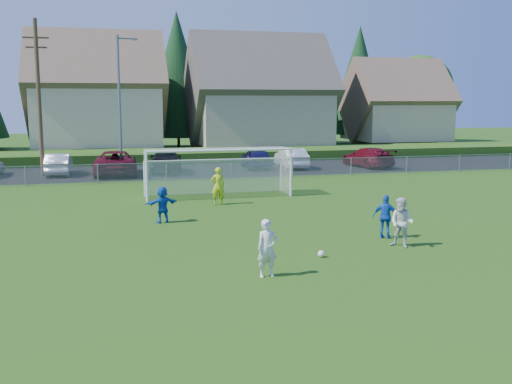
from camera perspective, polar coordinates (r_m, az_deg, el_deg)
ground at (r=15.92m, az=7.28°, el=-9.27°), size 160.00×160.00×0.00m
asphalt_lot at (r=42.21m, az=-6.60°, el=2.04°), size 60.00×60.00×0.00m
grass_embankment at (r=49.57m, az=-7.80°, el=3.47°), size 70.00×6.00×0.80m
soccer_ball at (r=19.06m, az=6.23°, el=-5.87°), size 0.22×0.22×0.22m
player_white_a at (r=16.75m, az=1.08°, el=-5.37°), size 0.64×0.46×1.63m
player_white_b at (r=20.66m, az=13.71°, el=-2.84°), size 1.02×1.04×1.68m
player_blue_a at (r=21.87m, az=12.26°, el=-2.31°), size 0.97×0.84×1.57m
player_blue_b at (r=24.38m, az=-8.90°, el=-1.19°), size 1.44×0.86×1.48m
goalkeeper at (r=28.32m, az=-3.64°, el=0.59°), size 0.66×0.44×1.78m
car_b at (r=41.69m, az=-18.26°, el=2.54°), size 1.59×4.34×1.42m
car_c at (r=40.67m, az=-13.25°, el=2.74°), size 2.86×5.87×1.61m
car_d at (r=41.36m, az=-8.58°, el=2.90°), size 2.73×5.41×1.51m
car_e at (r=43.12m, az=0.04°, el=3.21°), size 1.93×4.41×1.48m
car_f at (r=43.66m, az=3.38°, el=3.26°), size 1.77×4.53×1.47m
car_g at (r=45.02m, az=10.61°, el=3.28°), size 2.58×5.16×1.44m
soccer_goal at (r=30.80m, az=-3.73°, el=2.63°), size 7.42×1.90×2.50m
chainlink_fence at (r=36.73m, az=-5.44°, el=2.03°), size 52.06×0.06×1.20m
streetlight at (r=40.06m, az=-12.81°, el=8.45°), size 1.38×0.18×9.00m
utility_pole at (r=41.22m, az=-19.98°, el=8.57°), size 1.60×0.26×10.00m
houses_row at (r=57.07m, az=-6.83°, el=11.14°), size 53.90×11.45×13.27m
tree_row at (r=63.17m, az=-8.44°, el=10.48°), size 65.98×12.36×13.80m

